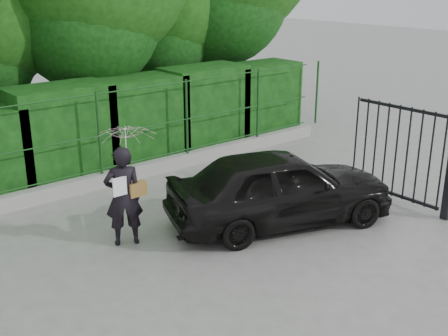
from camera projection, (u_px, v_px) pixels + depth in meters
ground at (217, 271)px, 8.79m from camera, size 80.00×80.00×0.00m
kerb at (86, 184)px, 12.02m from camera, size 14.00×0.25×0.30m
fence at (91, 135)px, 11.81m from camera, size 14.13×0.06×1.80m
hedge at (66, 134)px, 12.52m from camera, size 14.20×1.20×2.16m
gate at (430, 153)px, 10.64m from camera, size 0.22×2.33×2.36m
woman at (126, 167)px, 9.36m from camera, size 1.03×1.02×2.06m
car at (280, 187)px, 10.28m from camera, size 4.49×2.96×1.42m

